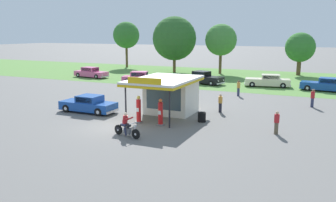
% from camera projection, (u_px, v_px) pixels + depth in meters
% --- Properties ---
extents(ground_plane, '(300.00, 300.00, 0.00)m').
position_uv_depth(ground_plane, '(113.00, 127.00, 24.39)').
color(ground_plane, slate).
extents(grass_verge_strip, '(120.00, 24.00, 0.01)m').
position_uv_depth(grass_verge_strip, '(225.00, 78.00, 51.23)').
color(grass_verge_strip, '#56843D').
rests_on(grass_verge_strip, ground).
extents(service_station_kiosk, '(4.42, 6.57, 3.49)m').
position_uv_depth(service_station_kiosk, '(170.00, 92.00, 28.19)').
color(service_station_kiosk, silver).
rests_on(service_station_kiosk, ground).
extents(gas_pump_nearside, '(0.44, 0.44, 2.03)m').
position_uv_depth(gas_pump_nearside, '(139.00, 110.00, 25.48)').
color(gas_pump_nearside, slate).
rests_on(gas_pump_nearside, ground).
extents(gas_pump_offside, '(0.44, 0.44, 1.95)m').
position_uv_depth(gas_pump_offside, '(160.00, 113.00, 24.77)').
color(gas_pump_offside, slate).
rests_on(gas_pump_offside, ground).
extents(motorcycle_with_rider, '(2.18, 0.85, 1.58)m').
position_uv_depth(motorcycle_with_rider, '(126.00, 127.00, 22.13)').
color(motorcycle_with_rider, black).
rests_on(motorcycle_with_rider, ground).
extents(featured_classic_sedan, '(5.01, 1.94, 1.43)m').
position_uv_depth(featured_classic_sedan, '(88.00, 105.00, 28.95)').
color(featured_classic_sedan, '#19479E').
rests_on(featured_classic_sedan, ground).
extents(parked_car_back_row_left, '(5.28, 3.05, 1.50)m').
position_uv_depth(parked_car_back_row_left, '(140.00, 78.00, 45.81)').
color(parked_car_back_row_left, '#E55993').
rests_on(parked_car_back_row_left, ground).
extents(parked_car_back_row_far_right, '(5.67, 2.66, 1.51)m').
position_uv_depth(parked_car_back_row_far_right, '(268.00, 81.00, 42.50)').
color(parked_car_back_row_far_right, beige).
rests_on(parked_car_back_row_far_right, ground).
extents(parked_car_back_row_far_left, '(5.71, 2.43, 1.52)m').
position_uv_depth(parked_car_back_row_far_left, '(91.00, 73.00, 51.29)').
color(parked_car_back_row_far_left, '#E55993').
rests_on(parked_car_back_row_far_left, ground).
extents(parked_car_second_row_spare, '(5.70, 2.39, 1.53)m').
position_uv_depth(parked_car_second_row_spare, '(327.00, 85.00, 39.29)').
color(parked_car_second_row_spare, '#19479E').
rests_on(parked_car_second_row_spare, ground).
extents(parked_car_back_row_right, '(5.56, 3.28, 1.62)m').
position_uv_depth(parked_car_back_row_right, '(204.00, 78.00, 44.99)').
color(parked_car_back_row_right, black).
rests_on(parked_car_back_row_right, ground).
extents(bystander_leaning_by_kiosk, '(0.34, 0.34, 1.55)m').
position_uv_depth(bystander_leaning_by_kiosk, '(277.00, 122.00, 22.64)').
color(bystander_leaning_by_kiosk, brown).
rests_on(bystander_leaning_by_kiosk, ground).
extents(bystander_chatting_near_pumps, '(0.36, 0.36, 1.63)m').
position_uv_depth(bystander_chatting_near_pumps, '(313.00, 98.00, 30.81)').
color(bystander_chatting_near_pumps, '#2D3351').
rests_on(bystander_chatting_near_pumps, ground).
extents(bystander_admiring_sedan, '(0.34, 0.34, 1.56)m').
position_uv_depth(bystander_admiring_sedan, '(220.00, 103.00, 28.87)').
color(bystander_admiring_sedan, black).
rests_on(bystander_admiring_sedan, ground).
extents(bystander_strolling_foreground, '(0.34, 0.34, 1.67)m').
position_uv_depth(bystander_strolling_foreground, '(239.00, 88.00, 36.29)').
color(bystander_strolling_foreground, '#2D3351').
rests_on(bystander_strolling_foreground, ground).
extents(bystander_standing_back_lot, '(0.34, 0.34, 1.62)m').
position_uv_depth(bystander_standing_back_lot, '(173.00, 82.00, 40.89)').
color(bystander_standing_back_lot, brown).
rests_on(bystander_standing_back_lot, ground).
extents(tree_oak_far_right, '(5.02, 5.02, 7.91)m').
position_uv_depth(tree_oak_far_right, '(221.00, 40.00, 55.06)').
color(tree_oak_far_right, brown).
rests_on(tree_oak_far_right, ground).
extents(tree_oak_right, '(4.52, 4.52, 6.57)m').
position_uv_depth(tree_oak_right, '(300.00, 48.00, 53.21)').
color(tree_oak_right, brown).
rests_on(tree_oak_right, ground).
extents(tree_oak_far_left, '(4.97, 4.97, 8.55)m').
position_uv_depth(tree_oak_far_left, '(126.00, 35.00, 65.42)').
color(tree_oak_far_left, brown).
rests_on(tree_oak_far_left, ground).
extents(tree_oak_distant_spare, '(7.21, 7.21, 9.18)m').
position_uv_depth(tree_oak_distant_spare, '(174.00, 39.00, 57.23)').
color(tree_oak_distant_spare, brown).
rests_on(tree_oak_distant_spare, ground).
extents(spare_tire_stack, '(0.60, 0.60, 0.72)m').
position_uv_depth(spare_tire_stack, '(202.00, 117.00, 25.85)').
color(spare_tire_stack, black).
rests_on(spare_tire_stack, ground).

